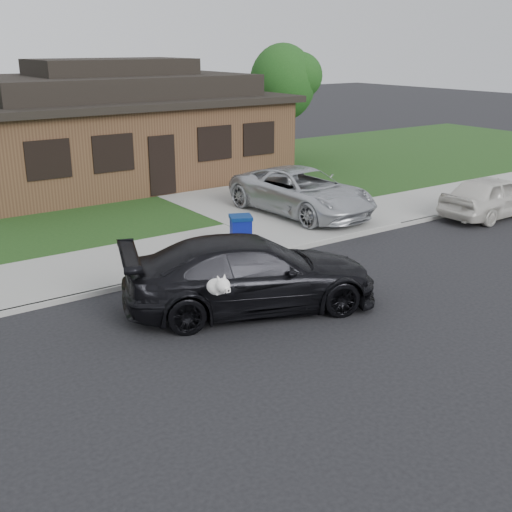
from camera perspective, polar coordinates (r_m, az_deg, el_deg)
ground at (r=12.51m, az=-1.50°, el=-6.92°), size 120.00×120.00×0.00m
sidewalk at (r=16.59m, az=-11.08°, el=-0.54°), size 60.00×3.00×0.12m
curb at (r=15.30m, az=-8.76°, el=-2.04°), size 60.00×0.12×0.12m
lawn at (r=23.88m, az=-19.05°, el=4.61°), size 60.00×13.00×0.13m
driveway at (r=23.56m, az=-2.77°, el=5.44°), size 4.50×13.00×0.14m
sedan at (r=13.37m, az=-0.47°, el=-1.60°), size 5.75×3.82×1.55m
minivan at (r=20.56m, az=4.11°, el=5.74°), size 2.73×5.31×1.43m
white_compact at (r=22.02m, az=20.28°, el=5.01°), size 4.01×1.69×1.35m
recycling_bin at (r=16.91m, az=-1.35°, el=2.08°), size 0.75×0.75×0.94m
house at (r=26.68m, az=-12.43°, el=11.07°), size 12.60×8.60×4.65m
tree_1 at (r=30.13m, az=2.72°, el=15.27°), size 3.15×3.00×5.25m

